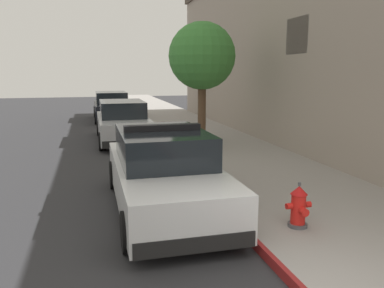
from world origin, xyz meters
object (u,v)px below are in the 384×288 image
at_px(parked_car_dark_far, 112,107).
at_px(street_tree, 202,57).
at_px(police_cruiser, 164,172).
at_px(parked_car_silver_ahead, 123,122).
at_px(fire_hydrant, 299,207).

height_order(parked_car_dark_far, street_tree, street_tree).
height_order(police_cruiser, parked_car_silver_ahead, police_cruiser).
xyz_separation_m(police_cruiser, street_tree, (2.39, 5.63, 2.43)).
distance_m(parked_car_dark_far, street_tree, 10.01).
bearing_deg(parked_car_dark_far, fire_hydrant, -82.90).
bearing_deg(police_cruiser, parked_car_dark_far, 90.72).
bearing_deg(fire_hydrant, police_cruiser, 136.04).
height_order(parked_car_silver_ahead, street_tree, street_tree).
relative_size(police_cruiser, fire_hydrant, 6.37).
distance_m(police_cruiser, street_tree, 6.58).
xyz_separation_m(parked_car_silver_ahead, parked_car_dark_far, (-0.04, 7.02, 0.00)).
distance_m(police_cruiser, fire_hydrant, 2.66).
distance_m(fire_hydrant, street_tree, 7.95).
xyz_separation_m(police_cruiser, fire_hydrant, (1.91, -1.84, -0.24)).
distance_m(police_cruiser, parked_car_dark_far, 15.00).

